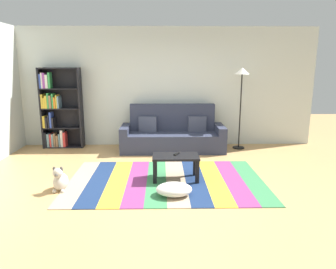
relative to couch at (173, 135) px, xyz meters
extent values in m
plane|color=tan|center=(-0.11, -2.02, -0.34)|extent=(14.00, 14.00, 0.00)
cube|color=silver|center=(-0.11, 0.53, 1.01)|extent=(6.80, 0.10, 2.70)
cube|color=tan|center=(-1.60, -1.94, -0.33)|extent=(0.32, 2.05, 0.01)
cube|color=navy|center=(-1.28, -1.94, -0.33)|extent=(0.32, 2.05, 0.01)
cube|color=gold|center=(-0.97, -1.94, -0.33)|extent=(0.32, 2.05, 0.01)
cube|color=#843370|center=(-0.65, -1.94, -0.33)|extent=(0.32, 2.05, 0.01)
cube|color=#387F4C|center=(-0.33, -1.94, -0.33)|extent=(0.32, 2.05, 0.01)
cube|color=tan|center=(-0.01, -1.94, -0.33)|extent=(0.32, 2.05, 0.01)
cube|color=navy|center=(0.31, -1.94, -0.33)|extent=(0.32, 2.05, 0.01)
cube|color=gold|center=(0.62, -1.94, -0.33)|extent=(0.32, 2.05, 0.01)
cube|color=#843370|center=(0.94, -1.94, -0.33)|extent=(0.32, 2.05, 0.01)
cube|color=#387F4C|center=(1.26, -1.94, -0.33)|extent=(0.32, 2.05, 0.01)
cube|color=#2D3347|center=(0.00, -0.07, -0.14)|extent=(1.90, 0.80, 0.40)
cube|color=#2D3347|center=(0.00, 0.23, 0.36)|extent=(1.90, 0.20, 0.60)
cube|color=#2D3347|center=(-1.04, -0.07, -0.06)|extent=(0.18, 0.80, 0.56)
cube|color=#2D3347|center=(1.04, -0.07, -0.06)|extent=(0.18, 0.80, 0.56)
cube|color=#42475B|center=(-0.55, 0.11, 0.22)|extent=(0.42, 0.19, 0.36)
cube|color=#42475B|center=(0.55, 0.11, 0.22)|extent=(0.42, 0.19, 0.36)
cube|color=black|center=(-2.93, 0.28, 0.57)|extent=(0.04, 0.28, 1.80)
cube|color=black|center=(-2.07, 0.28, 0.57)|extent=(0.04, 0.28, 1.80)
cube|color=black|center=(-2.50, 0.41, 0.57)|extent=(0.90, 0.01, 1.80)
cube|color=black|center=(-2.50, 0.28, -0.32)|extent=(0.86, 0.28, 0.02)
cube|color=black|center=(-2.50, 0.28, 0.12)|extent=(0.86, 0.28, 0.02)
cube|color=black|center=(-2.50, 0.28, 0.57)|extent=(0.86, 0.28, 0.02)
cube|color=black|center=(-2.50, 0.28, 1.01)|extent=(0.86, 0.28, 0.02)
cube|color=black|center=(-2.50, 0.28, 1.45)|extent=(0.86, 0.28, 0.02)
cube|color=black|center=(-2.89, 0.28, -0.14)|extent=(0.05, 0.26, 0.33)
cube|color=#668C99|center=(-2.83, 0.23, -0.16)|extent=(0.05, 0.16, 0.30)
cube|color=red|center=(-2.77, 0.27, -0.16)|extent=(0.04, 0.24, 0.30)
cube|color=#668C99|center=(-2.73, 0.26, -0.16)|extent=(0.04, 0.22, 0.29)
cube|color=#8C6647|center=(-2.68, 0.24, -0.15)|extent=(0.04, 0.18, 0.32)
cube|color=#8C6647|center=(-2.63, 0.24, -0.18)|extent=(0.05, 0.18, 0.26)
cube|color=#668C99|center=(-2.57, 0.25, -0.16)|extent=(0.03, 0.21, 0.30)
cube|color=silver|center=(-2.52, 0.25, -0.12)|extent=(0.05, 0.20, 0.39)
cube|color=red|center=(-2.46, 0.24, -0.14)|extent=(0.05, 0.19, 0.33)
cube|color=gold|center=(-2.89, 0.25, 0.27)|extent=(0.05, 0.20, 0.27)
cube|color=black|center=(-2.83, 0.26, 0.25)|extent=(0.05, 0.22, 0.24)
cube|color=black|center=(-2.78, 0.23, 0.28)|extent=(0.03, 0.17, 0.29)
cube|color=#334CB2|center=(-2.74, 0.26, 0.31)|extent=(0.04, 0.22, 0.35)
cube|color=black|center=(-2.69, 0.27, 0.25)|extent=(0.04, 0.24, 0.23)
cube|color=gold|center=(-2.89, 0.27, 0.73)|extent=(0.04, 0.25, 0.31)
cube|color=gold|center=(-2.85, 0.24, 0.69)|extent=(0.03, 0.19, 0.23)
cube|color=gold|center=(-2.80, 0.24, 0.72)|extent=(0.05, 0.19, 0.29)
cube|color=green|center=(-2.76, 0.26, 0.75)|extent=(0.03, 0.22, 0.34)
cube|color=#8C6647|center=(-2.71, 0.25, 0.72)|extent=(0.05, 0.21, 0.28)
cube|color=green|center=(-2.66, 0.26, 0.74)|extent=(0.03, 0.22, 0.33)
cube|color=orange|center=(-2.62, 0.28, 0.70)|extent=(0.04, 0.26, 0.25)
cube|color=gold|center=(-2.57, 0.27, 0.72)|extent=(0.03, 0.24, 0.30)
cube|color=#668C99|center=(-2.54, 0.27, 0.71)|extent=(0.03, 0.25, 0.27)
cube|color=#334CB2|center=(-2.89, 0.26, 1.17)|extent=(0.04, 0.22, 0.31)
cube|color=silver|center=(-2.85, 0.23, 1.19)|extent=(0.03, 0.17, 0.34)
cube|color=purple|center=(-2.81, 0.26, 1.19)|extent=(0.05, 0.23, 0.34)
cube|color=silver|center=(-2.75, 0.25, 1.17)|extent=(0.05, 0.20, 0.30)
cube|color=green|center=(-2.69, 0.23, 1.19)|extent=(0.05, 0.16, 0.35)
cube|color=black|center=(-0.01, -1.88, 0.06)|extent=(0.76, 0.45, 0.04)
cube|color=black|center=(-0.35, -2.06, -0.14)|extent=(0.06, 0.06, 0.37)
cube|color=black|center=(0.32, -2.06, -0.14)|extent=(0.06, 0.06, 0.37)
cube|color=black|center=(-0.35, -1.69, -0.14)|extent=(0.06, 0.06, 0.37)
cube|color=black|center=(0.32, -1.69, -0.14)|extent=(0.06, 0.06, 0.37)
ellipsoid|color=white|center=(-0.07, -2.54, -0.23)|extent=(0.53, 0.40, 0.18)
ellipsoid|color=beige|center=(-1.79, -2.27, -0.21)|extent=(0.22, 0.30, 0.26)
sphere|color=beige|center=(-1.79, -2.38, -0.03)|extent=(0.15, 0.15, 0.15)
ellipsoid|color=#5B5750|center=(-1.79, -2.44, -0.04)|extent=(0.06, 0.07, 0.05)
ellipsoid|color=#5B5750|center=(-1.84, -2.36, 0.02)|extent=(0.05, 0.04, 0.08)
ellipsoid|color=#5B5750|center=(-1.73, -2.36, 0.02)|extent=(0.05, 0.04, 0.08)
sphere|color=beige|center=(-1.85, -2.41, -0.31)|extent=(0.06, 0.06, 0.06)
sphere|color=beige|center=(-1.73, -2.41, -0.31)|extent=(0.06, 0.06, 0.06)
cylinder|color=black|center=(1.51, 0.10, -0.32)|extent=(0.26, 0.26, 0.02)
cylinder|color=black|center=(1.51, 0.10, 0.51)|extent=(0.03, 0.03, 1.64)
cone|color=white|center=(1.51, 0.10, 1.40)|extent=(0.32, 0.32, 0.14)
cube|color=black|center=(0.00, -1.82, 0.09)|extent=(0.11, 0.15, 0.02)
camera|label=1|loc=(-0.24, -6.84, 1.55)|focal=33.73mm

